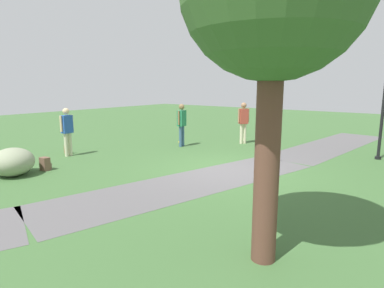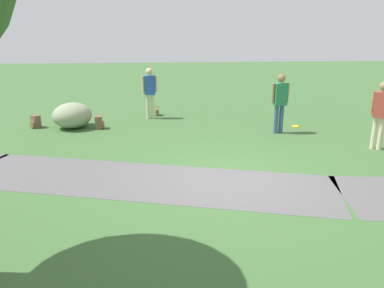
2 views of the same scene
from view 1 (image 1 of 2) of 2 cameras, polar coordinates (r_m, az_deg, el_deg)
name	(u,v)px [view 1 (image 1 of 2)]	position (r m, az deg, el deg)	size (l,w,h in m)	color
ground_plane	(227,169)	(10.09, 6.09, -4.35)	(48.00, 48.00, 0.00)	#3F6635
footpath_segment_near	(331,145)	(15.05, 23.09, -0.21)	(8.18, 2.95, 0.01)	#5D595B
footpath_segment_mid	(191,183)	(8.63, -0.12, -6.82)	(8.25, 3.94, 0.01)	#5D595B
lawn_boulder	(13,162)	(10.54, -28.79, -2.75)	(1.67, 1.66, 0.79)	gray
woman_with_handbag	(67,128)	(12.47, -20.95, 2.57)	(0.52, 0.25, 1.73)	beige
man_near_boulder	(243,120)	(14.33, 8.96, 4.21)	(0.43, 0.41, 1.79)	beige
passerby_on_path	(182,122)	(13.48, -1.82, 3.88)	(0.52, 0.28, 1.76)	#375878
handbag_on_grass	(68,150)	(13.07, -20.83, -0.95)	(0.28, 0.32, 0.31)	brown
spare_backpack_on_lawn	(45,164)	(10.79, -24.20, -3.20)	(0.27, 0.29, 0.40)	brown
frisbee_on_grass	(181,142)	(14.63, -1.96, 0.37)	(0.24, 0.24, 0.02)	#EDB30F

